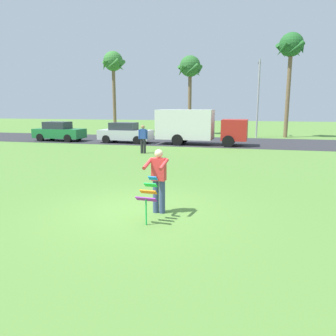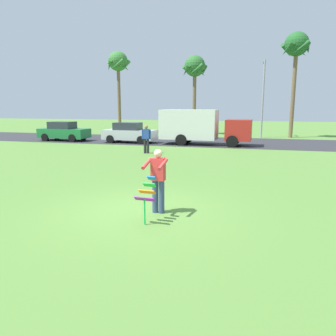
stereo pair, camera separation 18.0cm
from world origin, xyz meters
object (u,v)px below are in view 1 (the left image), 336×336
(kite_held, at_px, (148,193))
(parked_car_silver, at_px, (125,133))
(parked_car_green, at_px, (59,132))
(palm_tree_centre_far, at_px, (291,50))
(palm_tree_left_near, at_px, (113,65))
(person_kite_flyer, at_px, (159,179))
(parked_truck_red_cab, at_px, (196,126))
(person_walker_near, at_px, (143,138))
(palm_tree_right_near, at_px, (190,69))
(streetlight_pole, at_px, (258,94))

(kite_held, distance_m, parked_car_silver, 18.44)
(parked_car_green, relative_size, palm_tree_centre_far, 0.46)
(kite_held, bearing_deg, palm_tree_left_near, 114.74)
(person_kite_flyer, distance_m, palm_tree_centre_far, 25.72)
(parked_truck_red_cab, distance_m, person_walker_near, 5.90)
(parked_truck_red_cab, distance_m, palm_tree_right_near, 10.90)
(palm_tree_left_near, xyz_separation_m, streetlight_pole, (15.29, -2.54, -3.31))
(person_kite_flyer, xyz_separation_m, kite_held, (-0.04, -0.78, -0.20))
(parked_car_green, relative_size, parked_car_silver, 1.00)
(kite_held, distance_m, streetlight_pole, 24.64)
(kite_held, xyz_separation_m, palm_tree_right_near, (-3.79, 26.31, 5.80))
(streetlight_pole, distance_m, person_walker_near, 14.76)
(parked_car_green, bearing_deg, kite_held, -52.11)
(parked_car_green, distance_m, parked_car_silver, 5.92)
(parked_car_green, bearing_deg, palm_tree_centre_far, 23.01)
(parked_car_silver, relative_size, parked_truck_red_cab, 0.63)
(palm_tree_left_near, distance_m, palm_tree_centre_far, 18.05)
(parked_truck_red_cab, bearing_deg, streetlight_pole, 58.05)
(palm_tree_right_near, height_order, palm_tree_centre_far, palm_tree_centre_far)
(parked_car_green, relative_size, streetlight_pole, 0.61)
(palm_tree_right_near, xyz_separation_m, person_walker_near, (-0.19, -14.74, -5.61))
(kite_held, xyz_separation_m, person_walker_near, (-3.98, 11.57, 0.18))
(parked_truck_red_cab, distance_m, palm_tree_left_near, 15.71)
(palm_tree_centre_far, height_order, person_walker_near, palm_tree_centre_far)
(person_kite_flyer, xyz_separation_m, palm_tree_centre_far, (5.56, 24.15, 6.91))
(person_walker_near, bearing_deg, kite_held, -71.02)
(kite_held, bearing_deg, person_kite_flyer, 86.98)
(palm_tree_centre_far, bearing_deg, palm_tree_right_near, 171.63)
(person_kite_flyer, xyz_separation_m, person_walker_near, (-4.02, 10.79, -0.02))
(parked_car_green, xyz_separation_m, streetlight_pole, (16.14, 7.29, 3.22))
(parked_car_green, bearing_deg, palm_tree_right_near, 44.87)
(streetlight_pole, xyz_separation_m, person_walker_near, (-6.93, -12.67, -3.06))
(kite_held, distance_m, palm_tree_right_near, 27.21)
(parked_car_green, xyz_separation_m, palm_tree_left_near, (0.85, 9.83, 6.53))
(parked_car_silver, relative_size, palm_tree_right_near, 0.54)
(person_kite_flyer, bearing_deg, streetlight_pole, 82.93)
(streetlight_pole, relative_size, person_walker_near, 4.05)
(parked_car_silver, bearing_deg, palm_tree_left_near, 117.29)
(parked_truck_red_cab, bearing_deg, person_walker_near, -113.88)
(parked_car_green, relative_size, palm_tree_right_near, 0.54)
(parked_truck_red_cab, bearing_deg, parked_car_green, 179.99)
(palm_tree_left_near, relative_size, streetlight_pole, 1.25)
(palm_tree_centre_far, bearing_deg, kite_held, -102.66)
(kite_held, relative_size, parked_car_green, 0.26)
(parked_car_green, height_order, palm_tree_right_near, palm_tree_right_near)
(palm_tree_right_near, bearing_deg, parked_car_silver, -110.40)
(palm_tree_right_near, distance_m, palm_tree_centre_far, 9.58)
(person_walker_near, bearing_deg, parked_car_silver, 121.46)
(palm_tree_left_near, xyz_separation_m, palm_tree_right_near, (8.55, -0.47, -0.76))
(person_kite_flyer, xyz_separation_m, parked_truck_red_cab, (-1.64, 16.17, 0.46))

